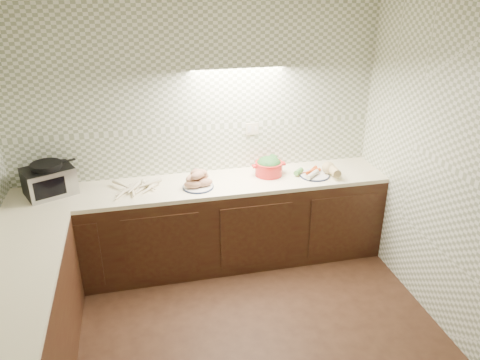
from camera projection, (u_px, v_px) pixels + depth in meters
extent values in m
cube|color=white|center=(237.00, 15.00, 2.47)|extent=(3.60, 3.60, 0.05)
cube|color=gray|center=(198.00, 135.00, 4.58)|extent=(3.60, 0.05, 2.60)
cube|color=gray|center=(478.00, 197.00, 3.36)|extent=(0.05, 3.60, 2.60)
cube|color=beige|center=(252.00, 129.00, 4.69)|extent=(0.13, 0.01, 0.12)
cube|color=black|center=(205.00, 226.00, 4.70)|extent=(3.60, 0.60, 0.86)
cube|color=#F4ECBD|center=(204.00, 186.00, 4.51)|extent=(3.60, 0.60, 0.04)
cube|color=black|center=(49.00, 181.00, 4.26)|extent=(0.51, 0.46, 0.25)
cube|color=#9D9CA2|center=(55.00, 187.00, 4.14)|extent=(0.39, 0.18, 0.25)
cube|color=black|center=(55.00, 187.00, 4.14)|extent=(0.25, 0.12, 0.17)
cylinder|color=black|center=(46.00, 166.00, 4.20)|extent=(0.36, 0.36, 0.05)
cone|color=#F6E2C3|center=(125.00, 186.00, 4.40)|extent=(0.18, 0.17, 0.04)
cone|color=#F6E2C3|center=(139.00, 189.00, 4.35)|extent=(0.07, 0.22, 0.04)
cone|color=#F6E2C3|center=(128.00, 187.00, 4.37)|extent=(0.09, 0.24, 0.05)
cone|color=#F6E2C3|center=(126.00, 188.00, 4.35)|extent=(0.11, 0.23, 0.05)
cone|color=#F6E2C3|center=(126.00, 186.00, 4.40)|extent=(0.11, 0.21, 0.05)
cone|color=#F6E2C3|center=(126.00, 192.00, 4.28)|extent=(0.18, 0.15, 0.04)
cone|color=#F6E2C3|center=(125.00, 193.00, 4.27)|extent=(0.14, 0.22, 0.05)
cone|color=#F6E2C3|center=(146.00, 183.00, 4.42)|extent=(0.21, 0.17, 0.04)
cone|color=#F6E2C3|center=(120.00, 191.00, 4.26)|extent=(0.05, 0.19, 0.05)
cone|color=#F6E2C3|center=(121.00, 189.00, 4.30)|extent=(0.15, 0.24, 0.04)
cone|color=#F6E2C3|center=(139.00, 182.00, 4.43)|extent=(0.08, 0.24, 0.05)
cylinder|color=#151E3C|center=(198.00, 187.00, 4.42)|extent=(0.29, 0.29, 0.01)
cylinder|color=silver|center=(198.00, 187.00, 4.42)|extent=(0.28, 0.28, 0.02)
ellipsoid|color=tan|center=(193.00, 184.00, 4.36)|extent=(0.18, 0.12, 0.08)
ellipsoid|color=tan|center=(204.00, 182.00, 4.40)|extent=(0.18, 0.12, 0.08)
ellipsoid|color=tan|center=(196.00, 180.00, 4.44)|extent=(0.18, 0.12, 0.08)
ellipsoid|color=tan|center=(192.00, 178.00, 4.39)|extent=(0.18, 0.12, 0.08)
ellipsoid|color=tan|center=(200.00, 176.00, 4.44)|extent=(0.18, 0.12, 0.08)
ellipsoid|color=tan|center=(198.00, 175.00, 4.36)|extent=(0.18, 0.12, 0.08)
ellipsoid|color=tan|center=(199.00, 173.00, 4.39)|extent=(0.18, 0.12, 0.08)
cylinder|color=black|center=(198.00, 177.00, 4.59)|extent=(0.15, 0.15, 0.05)
sphere|color=maroon|center=(196.00, 172.00, 4.57)|extent=(0.08, 0.08, 0.08)
sphere|color=beige|center=(200.00, 173.00, 4.59)|extent=(0.05, 0.05, 0.05)
cylinder|color=red|center=(269.00, 168.00, 4.66)|extent=(0.28, 0.28, 0.14)
cube|color=red|center=(254.00, 166.00, 4.61)|extent=(0.04, 0.06, 0.02)
cube|color=red|center=(283.00, 164.00, 4.68)|extent=(0.04, 0.06, 0.02)
ellipsoid|color=#326E2C|center=(269.00, 163.00, 4.64)|extent=(0.24, 0.24, 0.13)
cylinder|color=#151E3C|center=(315.00, 175.00, 4.67)|extent=(0.30, 0.30, 0.01)
cylinder|color=silver|center=(315.00, 175.00, 4.66)|extent=(0.28, 0.28, 0.02)
cone|color=#D14418|center=(310.00, 172.00, 4.67)|extent=(0.13, 0.16, 0.03)
cone|color=#D14418|center=(311.00, 172.00, 4.66)|extent=(0.17, 0.10, 0.03)
cone|color=#D14418|center=(313.00, 172.00, 4.67)|extent=(0.17, 0.10, 0.03)
cone|color=#D14418|center=(314.00, 170.00, 4.67)|extent=(0.16, 0.13, 0.03)
cone|color=#D14418|center=(313.00, 171.00, 4.65)|extent=(0.17, 0.11, 0.03)
cylinder|color=beige|center=(313.00, 174.00, 4.60)|extent=(0.17, 0.16, 0.05)
cylinder|color=#498236|center=(299.00, 172.00, 4.67)|extent=(0.12, 0.12, 0.05)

